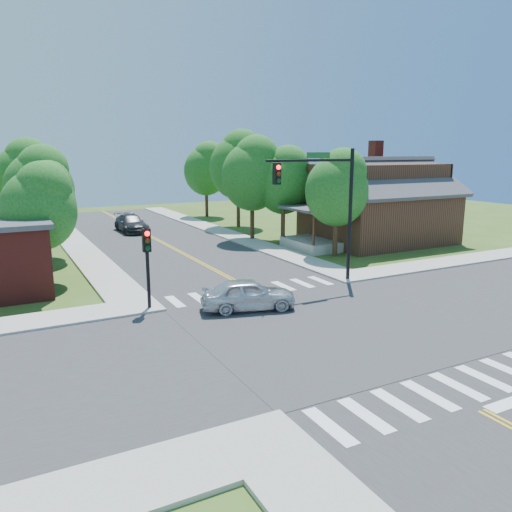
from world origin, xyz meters
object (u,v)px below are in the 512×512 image
signal_mast_ne (325,194)px  car_silver (248,295)px  house_ne (378,200)px  car_dgrey (131,224)px  signal_pole_nw (147,253)px

signal_mast_ne → car_silver: bearing=-159.4°
house_ne → car_dgrey: house_ne is taller
signal_mast_ne → house_ne: (11.19, 8.65, -1.52)m
house_ne → car_dgrey: 21.19m
signal_mast_ne → house_ne: 14.23m
signal_pole_nw → car_silver: bearing=-27.7°
signal_mast_ne → house_ne: signal_mast_ne is taller
car_dgrey → car_silver: bearing=-93.1°
signal_mast_ne → car_silver: size_ratio=1.59×
house_ne → car_dgrey: (-15.92, 13.75, -2.58)m
signal_pole_nw → house_ne: bearing=22.7°
car_dgrey → house_ne: bearing=-42.0°
signal_mast_ne → car_silver: (-5.57, -2.09, -4.13)m
house_ne → car_silver: 20.07m
signal_mast_ne → car_dgrey: bearing=101.9°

